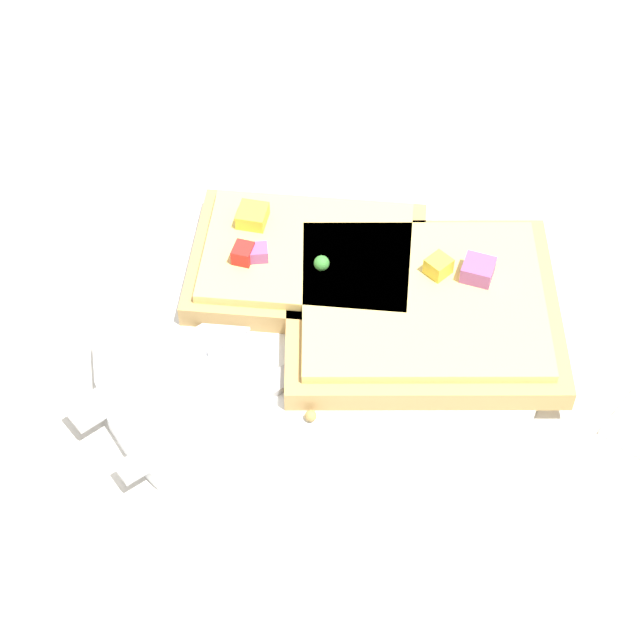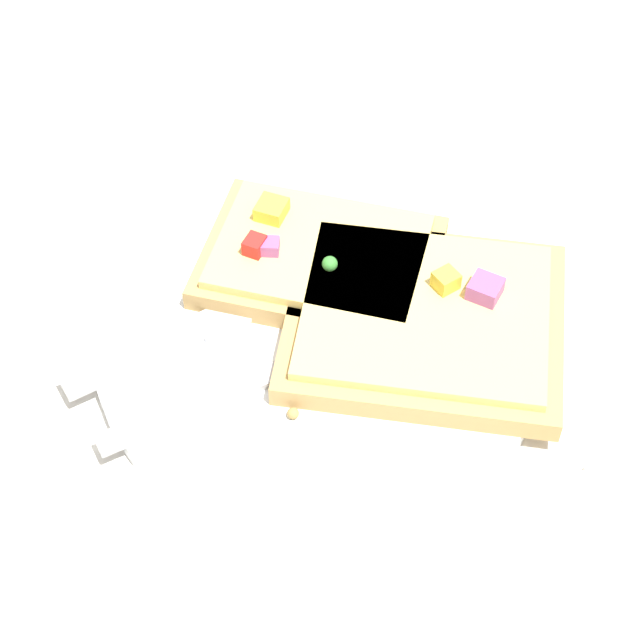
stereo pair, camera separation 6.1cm
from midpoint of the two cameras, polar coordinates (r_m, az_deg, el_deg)
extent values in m
plane|color=beige|center=(0.62, 2.78, -1.46)|extent=(4.00, 4.00, 0.00)
cylinder|color=white|center=(0.62, 2.80, -1.12)|extent=(0.26, 0.26, 0.01)
cube|color=#B7B7BC|center=(0.58, -2.35, -4.55)|extent=(0.14, 0.04, 0.01)
cube|color=#B7B7BC|center=(0.61, 5.71, -1.12)|extent=(0.06, 0.04, 0.01)
cube|color=#B7B7BC|center=(0.62, 9.47, -0.41)|extent=(0.03, 0.01, 0.00)
cube|color=#B7B7BC|center=(0.62, 9.11, 0.04)|extent=(0.03, 0.01, 0.00)
cube|color=#B7B7BC|center=(0.63, 8.75, 0.49)|extent=(0.03, 0.01, 0.00)
cube|color=#B7B7BC|center=(0.63, 8.39, 0.93)|extent=(0.03, 0.01, 0.00)
cube|color=#B7B7BC|center=(0.60, -7.19, -2.20)|extent=(0.08, 0.03, 0.01)
cube|color=#B7B7BC|center=(0.63, 1.64, 1.76)|extent=(0.14, 0.04, 0.00)
cube|color=tan|center=(0.61, 8.40, -0.28)|extent=(0.20, 0.20, 0.01)
cube|color=#E0C16B|center=(0.61, 8.50, 0.32)|extent=(0.18, 0.18, 0.01)
cube|color=yellow|center=(0.61, 9.55, 1.93)|extent=(0.01, 0.01, 0.01)
cube|color=#934C8E|center=(0.61, 11.62, 1.48)|extent=(0.02, 0.02, 0.01)
cube|color=tan|center=(0.64, 2.70, 2.94)|extent=(0.16, 0.17, 0.01)
cube|color=#E0C16B|center=(0.63, 2.74, 3.55)|extent=(0.14, 0.15, 0.01)
cube|color=red|center=(0.62, -0.66, 3.91)|extent=(0.02, 0.02, 0.01)
sphere|color=#388433|center=(0.61, 3.35, 2.85)|extent=(0.01, 0.01, 0.01)
cube|color=#934C8E|center=(0.62, -0.09, 3.80)|extent=(0.02, 0.02, 0.01)
cube|color=yellow|center=(0.64, 0.09, 5.78)|extent=(0.02, 0.02, 0.01)
sphere|color=#A48D45|center=(0.63, -2.27, 2.12)|extent=(0.01, 0.01, 0.01)
sphere|color=#AC7C48|center=(0.61, 3.10, -0.60)|extent=(0.01, 0.01, 0.01)
sphere|color=#9F8357|center=(0.62, 2.87, 1.07)|extent=(0.01, 0.01, 0.01)
sphere|color=tan|center=(0.61, 8.36, -0.73)|extent=(0.01, 0.01, 0.01)
sphere|color=#A38447|center=(0.57, 1.57, -5.20)|extent=(0.01, 0.01, 0.01)
camera|label=1|loc=(0.03, -87.13, 3.44)|focal=60.00mm
camera|label=2|loc=(0.03, 92.87, -3.44)|focal=60.00mm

